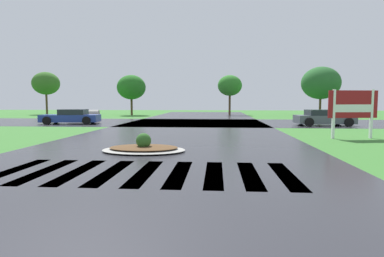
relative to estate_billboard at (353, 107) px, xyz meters
name	(u,v)px	position (x,y,z in m)	size (l,w,h in m)	color
asphalt_roadway	(173,145)	(-8.57, -3.01, -1.58)	(11.58, 80.00, 0.01)	#2B2B30
asphalt_cross_road	(195,122)	(-8.57, 11.00, -1.58)	(90.00, 10.42, 0.01)	#2B2B30
crosswalk_stripes	(145,173)	(-8.57, -8.35, -1.58)	(7.65, 3.13, 0.01)	white
estate_billboard	(353,107)	(0.00, 0.00, 0.00)	(2.49, 0.46, 2.43)	white
median_island	(144,148)	(-9.40, -4.88, -1.45)	(3.09, 2.15, 0.68)	#9E9B93
car_silver_hatch	(323,118)	(1.30, 8.39, -1.02)	(4.27, 2.33, 1.20)	#4C545B
car_blue_compact	(71,117)	(-18.50, 8.65, -1.02)	(4.68, 2.43, 1.19)	navy
drainage_pipe_stack	(84,115)	(-19.65, 13.89, -1.10)	(2.97, 1.44, 0.98)	#9E9B93
background_treeline	(207,84)	(-8.03, 25.67, 2.41)	(41.16, 5.91, 6.13)	#4C3823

